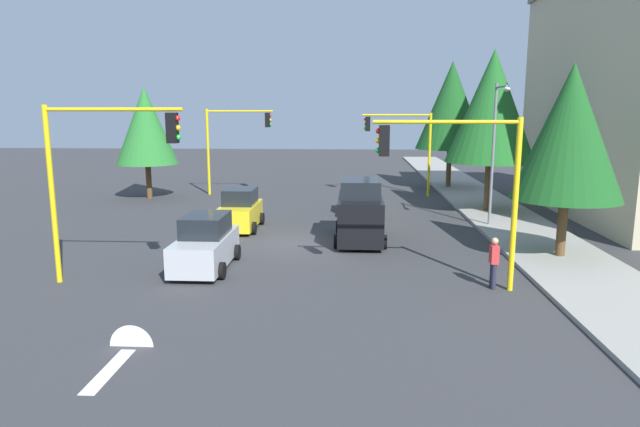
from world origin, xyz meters
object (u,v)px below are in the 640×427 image
street_lamp_curbside (496,140)px  traffic_signal_near_left (458,169)px  car_white (362,198)px  traffic_signal_far_left (402,138)px  traffic_signal_far_right (233,135)px  traffic_signal_near_right (102,159)px  car_yellow (240,211)px  tree_roadside_mid (492,107)px  tree_opposite_side (146,126)px  delivery_van_black (360,212)px  pedestrian_crossing (494,261)px  tree_roadside_far (451,106)px  car_silver (205,244)px  tree_roadside_near (570,132)px

street_lamp_curbside → traffic_signal_near_left: bearing=-20.2°
car_white → traffic_signal_far_left: bearing=158.4°
traffic_signal_far_right → traffic_signal_near_right: bearing=-0.0°
car_yellow → car_white: same height
traffic_signal_far_left → tree_roadside_mid: tree_roadside_mid is taller
tree_opposite_side → traffic_signal_near_right: bearing=16.3°
delivery_van_black → pedestrian_crossing: 7.80m
traffic_signal_far_left → tree_roadside_far: size_ratio=0.60×
tree_roadside_far → pedestrian_crossing: 24.54m
car_white → car_silver: bearing=-27.9°
street_lamp_curbside → car_silver: 14.80m
traffic_signal_near_right → car_white: traffic_signal_near_right is taller
pedestrian_crossing → car_yellow: bearing=-130.8°
street_lamp_curbside → car_silver: (7.68, -12.17, -3.45)m
delivery_van_black → pedestrian_crossing: bearing=33.0°
traffic_signal_far_left → car_yellow: traffic_signal_far_left is taller
traffic_signal_near_right → tree_roadside_mid: bearing=131.7°
car_yellow → car_white: size_ratio=0.93×
car_white → tree_roadside_far: bearing=149.0°
traffic_signal_far_left → tree_roadside_near: size_ratio=0.74×
traffic_signal_far_right → tree_roadside_far: bearing=104.7°
car_yellow → traffic_signal_near_right: bearing=-16.6°
traffic_signal_far_right → traffic_signal_near_left: traffic_signal_far_right is taller
street_lamp_curbside → traffic_signal_far_right: bearing=-124.9°
traffic_signal_near_right → delivery_van_black: 11.16m
tree_opposite_side → delivery_van_black: tree_opposite_side is taller
traffic_signal_far_right → traffic_signal_far_left: (0.00, 11.40, -0.16)m
tree_roadside_far → delivery_van_black: bearing=-21.3°
car_silver → street_lamp_curbside: bearing=122.2°
traffic_signal_near_right → tree_roadside_near: 16.73m
car_silver → car_yellow: same height
street_lamp_curbside → car_white: bearing=-119.1°
tree_opposite_side → car_yellow: size_ratio=1.92×
tree_opposite_side → delivery_van_black: 18.13m
car_white → car_yellow: bearing=-54.9°
traffic_signal_far_left → pedestrian_crossing: 20.13m
tree_roadside_near → traffic_signal_far_right: bearing=-134.6°
car_silver → car_yellow: size_ratio=1.09×
tree_roadside_mid → car_white: 8.71m
traffic_signal_near_left → pedestrian_crossing: traffic_signal_near_left is taller
traffic_signal_near_right → street_lamp_curbside: bearing=122.8°
car_yellow → pedestrian_crossing: car_yellow is taller
traffic_signal_far_right → tree_opposite_side: bearing=-69.3°
traffic_signal_far_right → tree_roadside_near: tree_roadside_near is taller
tree_opposite_side → car_silver: size_ratio=1.76×
street_lamp_curbside → traffic_signal_near_right: bearing=-57.2°
traffic_signal_near_right → tree_roadside_far: (-24.00, 15.23, 1.91)m
tree_roadside_mid → car_silver: bearing=-47.1°
traffic_signal_near_left → street_lamp_curbside: street_lamp_curbside is taller
traffic_signal_far_right → traffic_signal_near_left: size_ratio=1.05×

